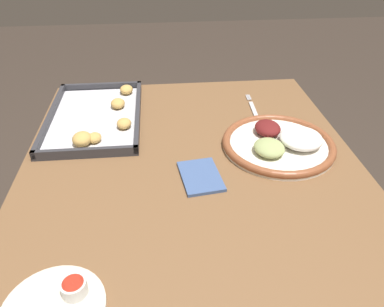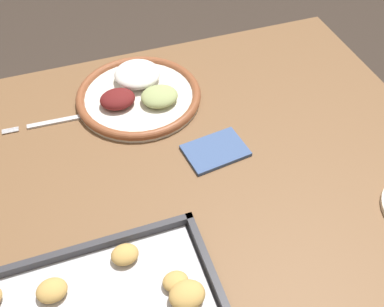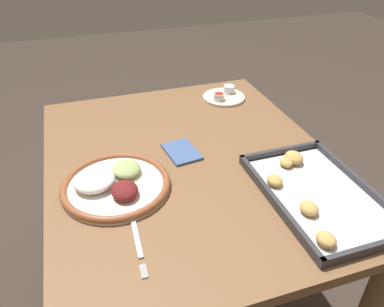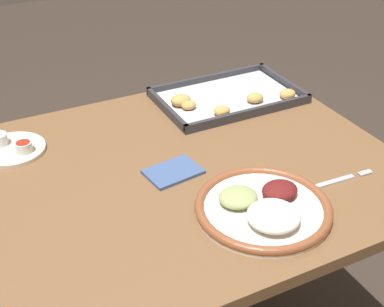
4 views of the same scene
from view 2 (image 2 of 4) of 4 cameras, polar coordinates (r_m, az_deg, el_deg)
dining_table at (r=1.01m, az=1.19°, el=-5.48°), size 1.00×0.82×0.73m
dinner_plate at (r=1.05m, az=-6.79°, el=7.62°), size 0.29×0.29×0.05m
fork at (r=1.03m, az=-16.54°, el=3.98°), size 0.22×0.02×0.00m
napkin at (r=0.93m, az=2.99°, el=0.38°), size 0.13×0.10×0.01m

